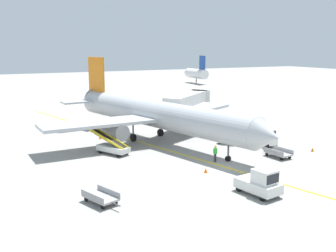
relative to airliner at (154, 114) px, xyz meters
The scene contains 15 objects.
ground_plane 13.51m from the airliner, 81.46° to the right, with size 300.00×300.00×0.00m, color gray.
taxi_line_yellow 8.63m from the airliner, 89.03° to the right, with size 0.30×80.00×0.01m, color yellow.
airliner is the anchor object (origin of this frame).
jet_bridge 11.61m from the airliner, 37.43° to the left, with size 11.41×10.10×4.85m.
pushback_tug 20.79m from the airliner, 90.82° to the right, with size 2.44×3.85×2.20m.
baggage_tug_near_wing 13.98m from the airliner, 38.48° to the right, with size 1.44×2.46×2.10m.
baggage_tug_by_cargo_door 9.36m from the airliner, 35.88° to the right, with size 2.11×2.71×2.10m.
belt_loader_forward_hold 8.06m from the airliner, 152.18° to the right, with size 3.44×5.01×2.59m.
baggage_cart_loaded 15.72m from the airliner, 56.18° to the right, with size 1.79×3.81×0.94m.
baggage_cart_empty_trailing 20.78m from the airliner, 126.15° to the right, with size 2.38×3.81×0.94m.
ground_crew_marshaller 11.66m from the airliner, 81.73° to the right, with size 0.36×0.24×1.70m.
safety_cone_nose_left 18.99m from the airliner, 42.88° to the right, with size 0.36×0.36×0.44m, color orange.
safety_cone_nose_right 7.71m from the airliner, 145.64° to the left, with size 0.36×0.36×0.44m, color orange.
safety_cone_wingtip_left 14.29m from the airliner, 94.58° to the right, with size 0.36×0.36×0.44m, color orange.
distant_aircraft_far_left 79.53m from the airliner, 55.49° to the left, with size 3.00×10.10×8.80m.
Camera 1 is at (-22.34, -31.38, 11.63)m, focal length 42.75 mm.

